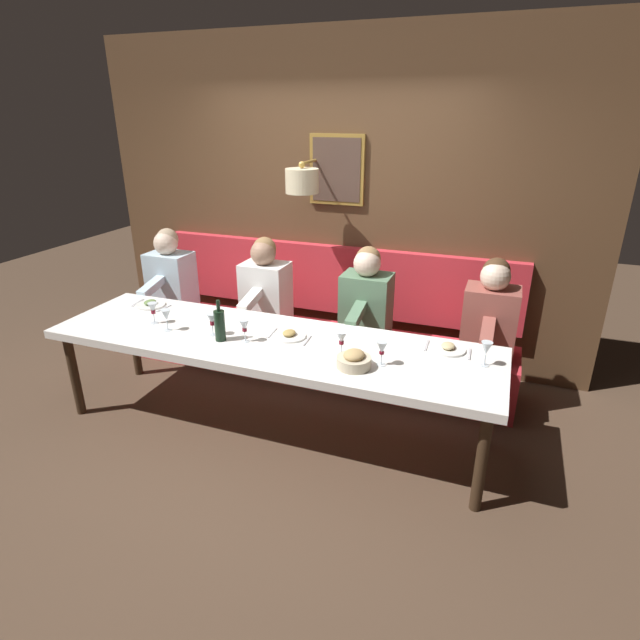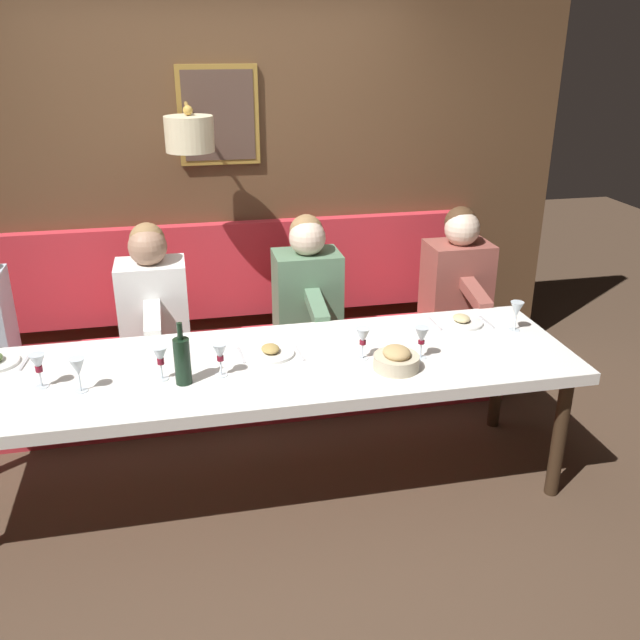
# 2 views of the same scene
# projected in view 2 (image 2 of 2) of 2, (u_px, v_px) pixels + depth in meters

# --- Properties ---
(ground_plane) EXTENTS (12.00, 12.00, 0.00)m
(ground_plane) POSITION_uv_depth(u_px,v_px,m) (254.00, 489.00, 3.62)
(ground_plane) COLOR #4C3828
(dining_table) EXTENTS (0.90, 3.25, 0.74)m
(dining_table) POSITION_uv_depth(u_px,v_px,m) (249.00, 374.00, 3.36)
(dining_table) COLOR white
(dining_table) RESTS_ON ground_plane
(banquette_bench) EXTENTS (0.52, 3.45, 0.45)m
(banquette_bench) POSITION_uv_depth(u_px,v_px,m) (236.00, 376.00, 4.34)
(banquette_bench) COLOR red
(banquette_bench) RESTS_ON ground_plane
(back_wall_panel) EXTENTS (0.59, 4.65, 2.90)m
(back_wall_panel) POSITION_uv_depth(u_px,v_px,m) (218.00, 179.00, 4.42)
(back_wall_panel) COLOR brown
(back_wall_panel) RESTS_ON ground_plane
(diner_nearest) EXTENTS (0.60, 0.40, 0.79)m
(diner_nearest) POSITION_uv_depth(u_px,v_px,m) (458.00, 273.00, 4.38)
(diner_nearest) COLOR #934C42
(diner_nearest) RESTS_ON banquette_bench
(diner_near) EXTENTS (0.60, 0.40, 0.79)m
(diner_near) POSITION_uv_depth(u_px,v_px,m) (307.00, 283.00, 4.19)
(diner_near) COLOR #567A5B
(diner_near) RESTS_ON banquette_bench
(diner_middle) EXTENTS (0.60, 0.40, 0.79)m
(diner_middle) POSITION_uv_depth(u_px,v_px,m) (152.00, 295.00, 4.01)
(diner_middle) COLOR white
(diner_middle) RESTS_ON banquette_bench
(place_setting_0) EXTENTS (0.24, 0.31, 0.05)m
(place_setting_0) POSITION_uv_depth(u_px,v_px,m) (461.00, 321.00, 3.80)
(place_setting_0) COLOR white
(place_setting_0) RESTS_ON dining_table
(place_setting_1) EXTENTS (0.24, 0.32, 0.05)m
(place_setting_1) POSITION_uv_depth(u_px,v_px,m) (270.00, 352.00, 3.43)
(place_setting_1) COLOR white
(place_setting_1) RESTS_ON dining_table
(wine_glass_0) EXTENTS (0.07, 0.07, 0.16)m
(wine_glass_0) POSITION_uv_depth(u_px,v_px,m) (220.00, 353.00, 3.18)
(wine_glass_0) COLOR silver
(wine_glass_0) RESTS_ON dining_table
(wine_glass_1) EXTENTS (0.07, 0.07, 0.16)m
(wine_glass_1) POSITION_uv_depth(u_px,v_px,m) (517.00, 310.00, 3.67)
(wine_glass_1) COLOR silver
(wine_glass_1) RESTS_ON dining_table
(wine_glass_2) EXTENTS (0.07, 0.07, 0.16)m
(wine_glass_2) POSITION_uv_depth(u_px,v_px,m) (38.00, 364.00, 3.07)
(wine_glass_2) COLOR silver
(wine_glass_2) RESTS_ON dining_table
(wine_glass_3) EXTENTS (0.07, 0.07, 0.16)m
(wine_glass_3) POSITION_uv_depth(u_px,v_px,m) (160.00, 357.00, 3.14)
(wine_glass_3) COLOR silver
(wine_glass_3) RESTS_ON dining_table
(wine_glass_4) EXTENTS (0.07, 0.07, 0.16)m
(wine_glass_4) POSITION_uv_depth(u_px,v_px,m) (363.00, 337.00, 3.34)
(wine_glass_4) COLOR silver
(wine_glass_4) RESTS_ON dining_table
(wine_glass_5) EXTENTS (0.07, 0.07, 0.16)m
(wine_glass_5) POSITION_uv_depth(u_px,v_px,m) (78.00, 368.00, 3.03)
(wine_glass_5) COLOR silver
(wine_glass_5) RESTS_ON dining_table
(wine_glass_6) EXTENTS (0.07, 0.07, 0.16)m
(wine_glass_6) POSITION_uv_depth(u_px,v_px,m) (422.00, 337.00, 3.35)
(wine_glass_6) COLOR silver
(wine_glass_6) RESTS_ON dining_table
(wine_bottle) EXTENTS (0.08, 0.08, 0.30)m
(wine_bottle) POSITION_uv_depth(u_px,v_px,m) (182.00, 360.00, 3.11)
(wine_bottle) COLOR black
(wine_bottle) RESTS_ON dining_table
(bread_bowl) EXTENTS (0.22, 0.22, 0.12)m
(bread_bowl) POSITION_uv_depth(u_px,v_px,m) (396.00, 360.00, 3.27)
(bread_bowl) COLOR beige
(bread_bowl) RESTS_ON dining_table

